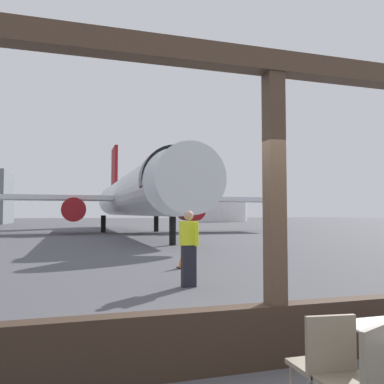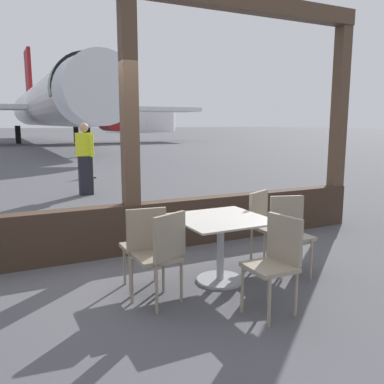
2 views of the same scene
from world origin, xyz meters
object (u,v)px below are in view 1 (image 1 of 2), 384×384
ground_crew_worker (189,247)px  traffic_cone (183,257)px  cafe_chair_window_right (325,360)px  fuel_storage_tank (223,210)px  airplane (133,195)px  cafe_chair_aisle_left (363,377)px

ground_crew_worker → traffic_cone: ground_crew_worker is taller
cafe_chair_window_right → fuel_storage_tank: 81.89m
ground_crew_worker → traffic_cone: (0.73, 3.05, -0.56)m
airplane → fuel_storage_tank: (25.79, 44.45, -0.90)m
cafe_chair_aisle_left → cafe_chair_window_right: bearing=96.6°
ground_crew_worker → traffic_cone: 3.18m
traffic_cone → fuel_storage_tank: 72.85m
cafe_chair_window_right → ground_crew_worker: ground_crew_worker is taller
cafe_chair_aisle_left → ground_crew_worker: size_ratio=0.52×
cafe_chair_window_right → cafe_chair_aisle_left: 0.38m
cafe_chair_window_right → cafe_chair_aisle_left: size_ratio=0.99×
traffic_cone → airplane: bearing=85.4°
traffic_cone → cafe_chair_aisle_left: bearing=-98.2°
cafe_chair_aisle_left → airplane: bearing=84.4°
airplane → ground_crew_worker: airplane is taller
cafe_chair_aisle_left → fuel_storage_tank: size_ratio=0.09×
ground_crew_worker → fuel_storage_tank: size_ratio=0.18×
fuel_storage_tank → ground_crew_worker: bearing=-111.9°
airplane → cafe_chair_window_right: bearing=-95.8°
airplane → ground_crew_worker: (-2.55, -25.97, -2.37)m
cafe_chair_window_right → traffic_cone: cafe_chair_window_right is taller
airplane → ground_crew_worker: 26.21m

